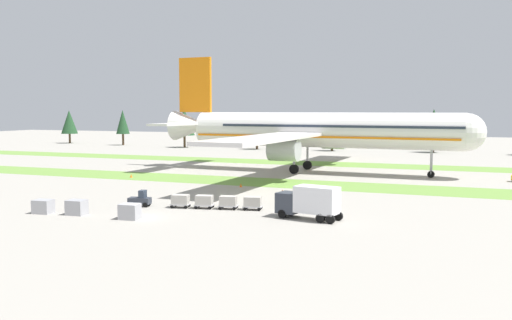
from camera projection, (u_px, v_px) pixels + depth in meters
name	position (u px, v px, depth m)	size (l,w,h in m)	color
ground_plane	(140.00, 217.00, 58.59)	(400.00, 400.00, 0.00)	gray
grass_strip_near	(246.00, 181.00, 88.08)	(320.00, 10.36, 0.01)	olive
grass_strip_far	(301.00, 163.00, 118.63)	(320.00, 10.36, 0.01)	olive
airliner	(313.00, 130.00, 100.35)	(59.44, 73.24, 22.00)	silver
baggage_tug	(140.00, 200.00, 65.23)	(2.80, 1.76, 1.97)	#2D333D
cargo_dolly_lead	(180.00, 200.00, 64.38)	(2.44, 1.88, 1.55)	#A3A3A8
cargo_dolly_second	(204.00, 201.00, 63.89)	(2.44, 1.88, 1.55)	#A3A3A8
cargo_dolly_third	(228.00, 201.00, 63.41)	(2.44, 1.88, 1.55)	#A3A3A8
cargo_dolly_fourth	(253.00, 202.00, 62.92)	(2.44, 1.88, 1.55)	#A3A3A8
catering_truck	(309.00, 201.00, 57.46)	(7.28, 3.68, 3.58)	#2D333D
ground_crew_marshaller	(301.00, 198.00, 65.36)	(0.44, 0.41, 1.74)	black
ground_crew_loader	(283.00, 196.00, 67.21)	(0.36, 0.56, 1.74)	black
uld_container_0	(43.00, 207.00, 60.90)	(2.00, 1.60, 1.53)	#A3A3A8
uld_container_1	(77.00, 207.00, 60.03)	(2.00, 1.60, 1.65)	#A3A3A8
uld_container_2	(130.00, 212.00, 57.60)	(2.00, 1.60, 1.64)	#A3A3A8
taxiway_marker_0	(241.00, 185.00, 81.52)	(0.44, 0.44, 0.55)	orange
taxiway_marker_1	(131.00, 176.00, 93.14)	(0.44, 0.44, 0.59)	orange
distant_tree_line	(301.00, 125.00, 156.79)	(194.27, 11.77, 11.95)	#4C3823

